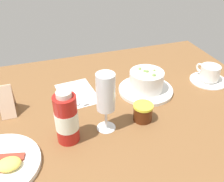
# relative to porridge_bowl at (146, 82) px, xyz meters

# --- Properties ---
(ground_plane) EXTENTS (1.10, 0.84, 0.03)m
(ground_plane) POSITION_rel_porridge_bowl_xyz_m (0.13, 0.04, -0.05)
(ground_plane) COLOR brown
(porridge_bowl) EXTENTS (0.20, 0.20, 0.09)m
(porridge_bowl) POSITION_rel_porridge_bowl_xyz_m (0.00, 0.00, 0.00)
(porridge_bowl) COLOR white
(porridge_bowl) RESTS_ON ground_plane
(cutlery_setting) EXTENTS (0.14, 0.19, 0.01)m
(cutlery_setting) POSITION_rel_porridge_bowl_xyz_m (0.25, -0.06, -0.04)
(cutlery_setting) COLOR white
(cutlery_setting) RESTS_ON ground_plane
(coffee_cup) EXTENTS (0.14, 0.14, 0.07)m
(coffee_cup) POSITION_rel_porridge_bowl_xyz_m (-0.27, 0.01, -0.01)
(coffee_cup) COLOR white
(coffee_cup) RESTS_ON ground_plane
(wine_glass) EXTENTS (0.06, 0.06, 0.19)m
(wine_glass) POSITION_rel_porridge_bowl_xyz_m (0.20, 0.15, 0.08)
(wine_glass) COLOR white
(wine_glass) RESTS_ON ground_plane
(jam_jar) EXTENTS (0.06, 0.06, 0.06)m
(jam_jar) POSITION_rel_porridge_bowl_xyz_m (0.08, 0.15, -0.01)
(jam_jar) COLOR #50220D
(jam_jar) RESTS_ON ground_plane
(sauce_bottle_red) EXTENTS (0.07, 0.07, 0.16)m
(sauce_bottle_red) POSITION_rel_porridge_bowl_xyz_m (0.32, 0.16, 0.04)
(sauce_bottle_red) COLOR #B21E19
(sauce_bottle_red) RESTS_ON ground_plane
(menu_card) EXTENTS (0.05, 0.09, 0.10)m
(menu_card) POSITION_rel_porridge_bowl_xyz_m (0.48, -0.03, 0.01)
(menu_card) COLOR #CEAA8A
(menu_card) RESTS_ON ground_plane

